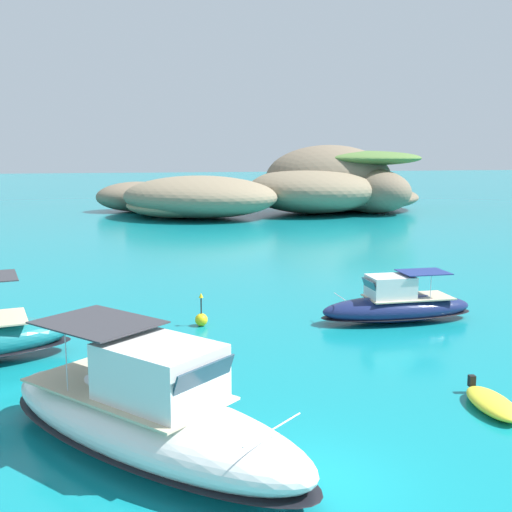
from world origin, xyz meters
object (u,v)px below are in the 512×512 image
at_px(islet_large, 337,185).
at_px(motorboat_white, 148,417).
at_px(islet_small, 185,199).
at_px(motorboat_navy, 396,306).
at_px(dinghy_tender, 492,403).
at_px(channel_buoy, 201,318).

distance_m(islet_large, motorboat_white, 65.49).
height_order(islet_small, motorboat_white, islet_small).
xyz_separation_m(motorboat_navy, dinghy_tender, (-1.30, -9.86, -0.49)).
bearing_deg(motorboat_white, islet_large, 67.16).
relative_size(dinghy_tender, channel_buoy, 1.92).
xyz_separation_m(islet_small, motorboat_navy, (5.08, -47.44, -1.33)).
bearing_deg(motorboat_white, dinghy_tender, 4.40).
height_order(dinghy_tender, channel_buoy, channel_buoy).
height_order(motorboat_white, dinghy_tender, motorboat_white).
height_order(islet_large, motorboat_navy, islet_large).
height_order(islet_large, channel_buoy, islet_large).
bearing_deg(motorboat_navy, islet_large, 74.28).
bearing_deg(dinghy_tender, islet_large, 75.60).
distance_m(islet_large, channel_buoy, 53.78).
xyz_separation_m(motorboat_navy, channel_buoy, (-8.70, 1.02, -0.38)).
xyz_separation_m(islet_large, motorboat_navy, (-13.99, -49.68, -2.54)).
distance_m(dinghy_tender, channel_buoy, 13.16).
bearing_deg(motorboat_white, motorboat_navy, 42.98).
bearing_deg(islet_small, dinghy_tender, -86.22).
bearing_deg(channel_buoy, motorboat_navy, -6.67).
height_order(motorboat_navy, motorboat_white, motorboat_white).
bearing_deg(islet_large, dinghy_tender, -104.40).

